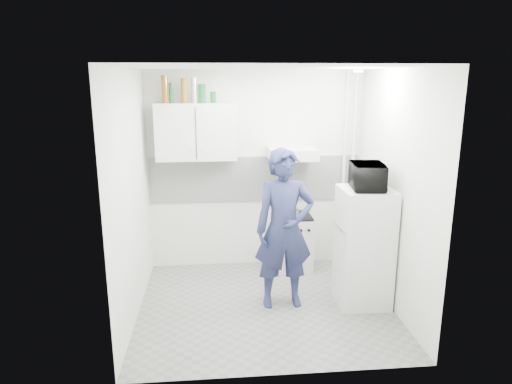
{
  "coord_description": "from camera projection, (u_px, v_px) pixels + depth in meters",
  "views": [
    {
      "loc": [
        -0.54,
        -4.66,
        2.49
      ],
      "look_at": [
        -0.08,
        0.3,
        1.25
      ],
      "focal_mm": 32.0,
      "sensor_mm": 36.0,
      "label": 1
    }
  ],
  "objects": [
    {
      "name": "person",
      "position": [
        284.0,
        229.0,
        4.99
      ],
      "size": [
        0.67,
        0.46,
        1.78
      ],
      "primitive_type": "imported",
      "rotation": [
        0.0,
        0.0,
        0.05
      ],
      "color": "#20264A",
      "rests_on": "floor"
    },
    {
      "name": "wall_back",
      "position": [
        255.0,
        171.0,
        6.05
      ],
      "size": [
        2.8,
        0.0,
        2.8
      ],
      "primitive_type": "plane",
      "rotation": [
        1.57,
        0.0,
        0.0
      ],
      "color": "silver",
      "rests_on": "floor"
    },
    {
      "name": "fridge",
      "position": [
        364.0,
        247.0,
        5.08
      ],
      "size": [
        0.55,
        0.55,
        1.34
      ],
      "primitive_type": "cube",
      "rotation": [
        0.0,
        0.0,
        -0.0
      ],
      "color": "white",
      "rests_on": "floor"
    },
    {
      "name": "floor",
      "position": [
        265.0,
        305.0,
        5.15
      ],
      "size": [
        2.8,
        2.8,
        0.0
      ],
      "primitive_type": "plane",
      "color": "slate",
      "rests_on": "ground"
    },
    {
      "name": "microwave",
      "position": [
        368.0,
        176.0,
        4.88
      ],
      "size": [
        0.53,
        0.4,
        0.27
      ],
      "primitive_type": "imported",
      "rotation": [
        0.0,
        0.0,
        1.45
      ],
      "color": "black",
      "rests_on": "fridge"
    },
    {
      "name": "stove_top",
      "position": [
        294.0,
        216.0,
        5.98
      ],
      "size": [
        0.43,
        0.43,
        0.03
      ],
      "primitive_type": "cube",
      "color": "black",
      "rests_on": "stove"
    },
    {
      "name": "pipe_a",
      "position": [
        352.0,
        170.0,
        6.08
      ],
      "size": [
        0.05,
        0.05,
        2.6
      ],
      "primitive_type": "cylinder",
      "color": "silver",
      "rests_on": "floor"
    },
    {
      "name": "bottle_c",
      "position": [
        184.0,
        91.0,
        5.54
      ],
      "size": [
        0.07,
        0.07,
        0.3
      ],
      "primitive_type": "cylinder",
      "color": "brown",
      "rests_on": "upper_cabinet"
    },
    {
      "name": "ceiling",
      "position": [
        266.0,
        67.0,
        4.52
      ],
      "size": [
        2.8,
        2.8,
        0.0
      ],
      "primitive_type": "plane",
      "color": "white",
      "rests_on": "wall_back"
    },
    {
      "name": "pipe_b",
      "position": [
        344.0,
        171.0,
        6.07
      ],
      "size": [
        0.04,
        0.04,
        2.6
      ],
      "primitive_type": "cylinder",
      "color": "silver",
      "rests_on": "floor"
    },
    {
      "name": "bottle_a",
      "position": [
        165.0,
        89.0,
        5.52
      ],
      "size": [
        0.08,
        0.08,
        0.33
      ],
      "primitive_type": "cylinder",
      "color": "brown",
      "rests_on": "upper_cabinet"
    },
    {
      "name": "canister_a",
      "position": [
        202.0,
        94.0,
        5.57
      ],
      "size": [
        0.09,
        0.09,
        0.23
      ],
      "primitive_type": "cylinder",
      "color": "#144C1E",
      "rests_on": "upper_cabinet"
    },
    {
      "name": "ceiling_spot_fixture",
      "position": [
        358.0,
        71.0,
        4.81
      ],
      "size": [
        0.1,
        0.1,
        0.02
      ],
      "primitive_type": "cylinder",
      "color": "white",
      "rests_on": "ceiling"
    },
    {
      "name": "backsplash",
      "position": [
        255.0,
        179.0,
        6.06
      ],
      "size": [
        2.74,
        0.03,
        0.6
      ],
      "primitive_type": "cube",
      "color": "white",
      "rests_on": "wall_back"
    },
    {
      "name": "canister_b",
      "position": [
        213.0,
        97.0,
        5.59
      ],
      "size": [
        0.07,
        0.07,
        0.14
      ],
      "primitive_type": "cylinder",
      "color": "#144C1E",
      "rests_on": "upper_cabinet"
    },
    {
      "name": "saucepan",
      "position": [
        293.0,
        213.0,
        5.92
      ],
      "size": [
        0.16,
        0.16,
        0.09
      ],
      "primitive_type": "cylinder",
      "color": "silver",
      "rests_on": "stove_top"
    },
    {
      "name": "range_hood",
      "position": [
        292.0,
        153.0,
        5.78
      ],
      "size": [
        0.6,
        0.5,
        0.14
      ],
      "primitive_type": "cube",
      "color": "silver",
      "rests_on": "wall_back"
    },
    {
      "name": "upper_cabinet",
      "position": [
        196.0,
        132.0,
        5.68
      ],
      "size": [
        1.0,
        0.35,
        0.7
      ],
      "primitive_type": "cube",
      "color": "white",
      "rests_on": "wall_back"
    },
    {
      "name": "wall_left",
      "position": [
        131.0,
        197.0,
        4.71
      ],
      "size": [
        0.0,
        2.6,
        2.6
      ],
      "primitive_type": "plane",
      "rotation": [
        1.57,
        0.0,
        1.57
      ],
      "color": "silver",
      "rests_on": "floor"
    },
    {
      "name": "wall_right",
      "position": [
        393.0,
        191.0,
        4.96
      ],
      "size": [
        0.0,
        2.6,
        2.6
      ],
      "primitive_type": "plane",
      "rotation": [
        1.57,
        0.0,
        -1.57
      ],
      "color": "silver",
      "rests_on": "floor"
    },
    {
      "name": "stove",
      "position": [
        294.0,
        243.0,
        6.07
      ],
      "size": [
        0.45,
        0.45,
        0.72
      ],
      "primitive_type": "cube",
      "color": "silver",
      "rests_on": "floor"
    },
    {
      "name": "bottle_d",
      "position": [
        194.0,
        90.0,
        5.55
      ],
      "size": [
        0.07,
        0.07,
        0.3
      ],
      "primitive_type": "cylinder",
      "color": "silver",
      "rests_on": "upper_cabinet"
    },
    {
      "name": "bottle_b",
      "position": [
        172.0,
        93.0,
        5.54
      ],
      "size": [
        0.06,
        0.06,
        0.24
      ],
      "primitive_type": "cylinder",
      "color": "#144C1E",
      "rests_on": "upper_cabinet"
    }
  ]
}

